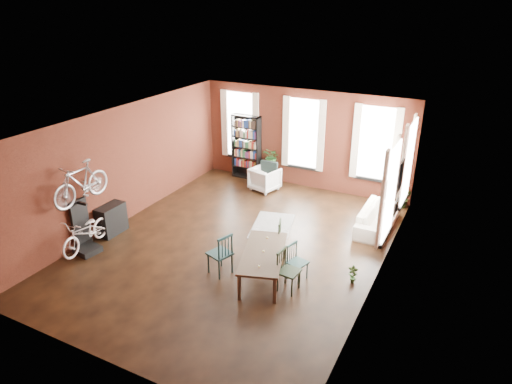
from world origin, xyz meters
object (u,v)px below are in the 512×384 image
Objects in this scene: dining_chair_b at (272,237)px; dining_chair_d at (298,262)px; cream_sofa at (378,214)px; console_table at (111,219)px; white_armchair at (265,178)px; dining_chair_a at (220,253)px; bookshelf at (246,147)px; bike_trainer at (88,250)px; plant_stand at (271,174)px; dining_chair_c at (289,271)px; dining_table at (263,265)px; bicycle_floor at (83,218)px.

dining_chair_b is 1.07× the size of dining_chair_d.
dining_chair_d is at bearing 162.55° from cream_sofa.
white_armchair is at bearing 62.66° from console_table.
dining_chair_d is (1.66, 0.57, -0.09)m from dining_chair_a.
bookshelf is 6.44m from bike_trainer.
plant_stand is at bearing -67.45° from white_armchair.
bookshelf is (-3.92, 5.43, 0.63)m from dining_chair_c.
dining_table is 1.06m from dining_chair_b.
dining_chair_c reaches higher than console_table.
dining_chair_d reaches higher than console_table.
white_armchair is at bearing 49.80° from dining_chair_d.
cream_sofa reaches higher than dining_table.
bicycle_floor reaches higher than white_armchair.
dining_chair_b is 1.20m from dining_chair_d.
bike_trainer is 0.89m from bicycle_floor.
plant_stand is (-2.97, 5.43, -0.18)m from dining_chair_c.
dining_chair_b is 5.21m from bookshelf.
bike_trainer is 0.32× the size of bicycle_floor.
console_table is 5.66m from plant_stand.
dining_chair_d is 5.21m from console_table.
dining_chair_c is at bearing -165.09° from dining_chair_d.
dining_chair_a is at bearing 119.07° from white_armchair.
dining_chair_c reaches higher than plant_stand.
white_armchair is at bearing 97.85° from dining_table.
plant_stand is at bearing -172.66° from dining_chair_b.
dining_table is at bearing -66.53° from plant_stand.
dining_chair_b is at bearing 170.31° from dining_chair_a.
plant_stand is 0.35× the size of bicycle_floor.
dining_chair_a is 0.49× the size of cream_sofa.
bike_trainer is at bearing -100.08° from bookshelf.
dining_chair_b is at bearing 141.98° from cream_sofa.
dining_chair_d is (0.01, 0.48, -0.05)m from dining_chair_c.
dining_chair_b reaches higher than dining_table.
bookshelf is 1.36× the size of bicycle_floor.
cream_sofa is at bearing -179.54° from white_armchair.
dining_chair_c is (0.95, -1.20, 0.02)m from dining_chair_b.
white_armchair is 0.72m from plant_stand.
plant_stand is (-2.98, 4.95, -0.14)m from dining_chair_d.
plant_stand is at bearing 33.85° from dining_chair_c.
bookshelf reaches higher than dining_chair_b.
bookshelf is (-3.23, 5.25, 0.77)m from dining_table.
bookshelf is at bearing 76.17° from console_table.
bookshelf is (-3.93, 4.95, 0.68)m from dining_chair_d.
dining_chair_a is 1.75m from dining_chair_d.
dining_chair_c is at bearing -2.51° from console_table.
dining_chair_d is at bearing 14.54° from bike_trainer.
white_armchair is 5.97m from bicycle_floor.
bookshelf is at bearing 180.00° from plant_stand.
bookshelf reaches higher than cream_sofa.
cream_sofa is 7.15m from console_table.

